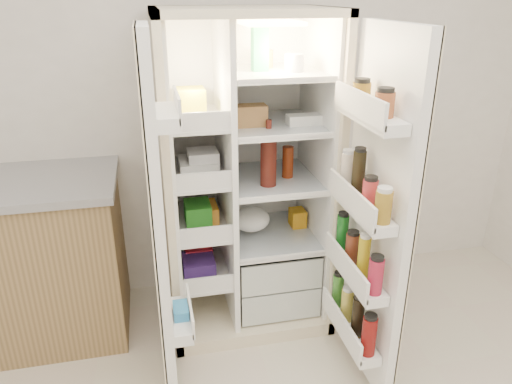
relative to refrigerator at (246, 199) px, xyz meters
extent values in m
cube|color=white|center=(-0.02, 0.35, 0.61)|extent=(4.00, 0.02, 2.70)
cube|color=beige|center=(-0.02, 0.28, 0.16)|extent=(0.92, 0.04, 1.80)
cube|color=beige|center=(-0.46, -0.05, 0.16)|extent=(0.04, 0.70, 1.80)
cube|color=beige|center=(0.42, -0.05, 0.16)|extent=(0.04, 0.70, 1.80)
cube|color=beige|center=(-0.02, -0.05, 1.04)|extent=(0.92, 0.70, 0.04)
cube|color=beige|center=(-0.02, -0.05, -0.70)|extent=(0.92, 0.70, 0.08)
cube|color=white|center=(-0.02, 0.25, 0.18)|extent=(0.84, 0.02, 1.68)
cube|color=white|center=(-0.43, -0.05, 0.18)|extent=(0.02, 0.62, 1.68)
cube|color=white|center=(0.39, -0.05, 0.18)|extent=(0.02, 0.62, 1.68)
cube|color=white|center=(-0.13, -0.05, 0.18)|extent=(0.03, 0.62, 1.68)
cube|color=silver|center=(0.14, -0.07, -0.56)|extent=(0.47, 0.52, 0.19)
cube|color=silver|center=(0.14, -0.07, -0.36)|extent=(0.47, 0.52, 0.19)
cube|color=#FFD18C|center=(0.14, 0.00, 0.98)|extent=(0.30, 0.30, 0.02)
cube|color=white|center=(-0.28, -0.05, -0.39)|extent=(0.28, 0.58, 0.02)
cube|color=white|center=(-0.28, -0.05, -0.09)|extent=(0.28, 0.58, 0.02)
cube|color=white|center=(-0.28, -0.05, 0.21)|extent=(0.28, 0.58, 0.02)
cube|color=white|center=(-0.28, -0.05, 0.51)|extent=(0.28, 0.58, 0.02)
cube|color=silver|center=(0.14, -0.05, -0.22)|extent=(0.49, 0.58, 0.01)
cube|color=silver|center=(0.14, -0.05, 0.14)|extent=(0.49, 0.58, 0.01)
cube|color=silver|center=(0.14, -0.05, 0.46)|extent=(0.49, 0.58, 0.02)
cube|color=silver|center=(0.14, -0.05, 0.74)|extent=(0.49, 0.58, 0.02)
cube|color=red|center=(-0.28, -0.05, -0.33)|extent=(0.16, 0.20, 0.10)
cube|color=green|center=(-0.28, -0.05, -0.02)|extent=(0.14, 0.18, 0.12)
cube|color=white|center=(-0.28, -0.05, 0.25)|extent=(0.20, 0.22, 0.07)
cube|color=yellow|center=(-0.28, -0.05, 0.59)|extent=(0.15, 0.16, 0.14)
cube|color=#4C2B82|center=(-0.28, -0.05, -0.34)|extent=(0.18, 0.20, 0.09)
cube|color=orange|center=(-0.28, -0.05, -0.03)|extent=(0.14, 0.18, 0.10)
cube|color=white|center=(-0.28, -0.05, 0.28)|extent=(0.16, 0.16, 0.12)
sphere|color=orange|center=(0.01, -0.15, -0.62)|extent=(0.07, 0.07, 0.07)
sphere|color=orange|center=(0.10, -0.11, -0.62)|extent=(0.07, 0.07, 0.07)
sphere|color=orange|center=(0.20, -0.15, -0.62)|extent=(0.07, 0.07, 0.07)
sphere|color=orange|center=(0.06, -0.01, -0.62)|extent=(0.07, 0.07, 0.07)
sphere|color=orange|center=(0.16, -0.03, -0.62)|extent=(0.07, 0.07, 0.07)
ellipsoid|color=#457226|center=(0.14, -0.05, -0.34)|extent=(0.26, 0.24, 0.11)
cylinder|color=#501811|center=(0.09, -0.17, 0.28)|extent=(0.09, 0.09, 0.27)
cylinder|color=maroon|center=(0.23, -0.07, 0.23)|extent=(0.06, 0.06, 0.18)
cube|color=#238248|center=(0.07, -0.06, 0.86)|extent=(0.08, 0.08, 0.23)
cylinder|color=silver|center=(0.23, -0.12, 0.79)|extent=(0.10, 0.10, 0.09)
cylinder|color=#AA7C27|center=(0.13, 0.05, 0.79)|extent=(0.07, 0.07, 0.09)
cube|color=silver|center=(0.31, -0.13, 0.49)|extent=(0.21, 0.09, 0.05)
cube|color=#9C6F3E|center=(0.00, -0.10, 0.52)|extent=(0.18, 0.10, 0.11)
ellipsoid|color=white|center=(0.02, -0.04, -0.15)|extent=(0.22, 0.20, 0.14)
cube|color=orange|center=(0.32, 0.01, -0.16)|extent=(0.09, 0.11, 0.11)
cube|color=white|center=(-0.52, -0.60, 0.16)|extent=(0.05, 0.40, 1.72)
cube|color=beige|center=(-0.54, -0.60, 0.16)|extent=(0.01, 0.40, 1.72)
cube|color=white|center=(-0.45, -0.60, -0.34)|extent=(0.09, 0.32, 0.06)
cube|color=white|center=(-0.45, -0.60, 0.66)|extent=(0.09, 0.32, 0.06)
cube|color=#338CCC|center=(-0.45, -0.60, -0.31)|extent=(0.07, 0.12, 0.10)
cube|color=white|center=(0.48, -0.69, 0.16)|extent=(0.05, 0.58, 1.72)
cube|color=beige|center=(0.51, -0.69, 0.16)|extent=(0.01, 0.58, 1.72)
cube|color=white|center=(0.40, -0.69, -0.48)|extent=(0.11, 0.50, 0.05)
cube|color=white|center=(0.40, -0.69, -0.14)|extent=(0.11, 0.50, 0.05)
cube|color=white|center=(0.40, -0.69, 0.21)|extent=(0.11, 0.50, 0.05)
cube|color=white|center=(0.40, -0.69, 0.64)|extent=(0.11, 0.50, 0.05)
cylinder|color=maroon|center=(0.40, -0.89, -0.36)|extent=(0.07, 0.07, 0.20)
cylinder|color=black|center=(0.40, -0.76, -0.35)|extent=(0.06, 0.06, 0.22)
cylinder|color=gold|center=(0.40, -0.63, -0.37)|extent=(0.06, 0.06, 0.18)
cylinder|color=#39812B|center=(0.40, -0.50, -0.36)|extent=(0.06, 0.06, 0.19)
cylinder|color=maroon|center=(0.40, -0.89, -0.03)|extent=(0.07, 0.07, 0.17)
cylinder|color=gold|center=(0.40, -0.76, -0.01)|extent=(0.06, 0.06, 0.21)
cylinder|color=maroon|center=(0.40, -0.63, -0.04)|extent=(0.07, 0.07, 0.16)
cylinder|color=#16631D|center=(0.40, -0.50, -0.02)|extent=(0.06, 0.06, 0.20)
cylinder|color=olive|center=(0.40, -0.89, 0.30)|extent=(0.07, 0.07, 0.14)
cylinder|color=#BB3032|center=(0.40, -0.76, 0.30)|extent=(0.07, 0.07, 0.14)
cylinder|color=black|center=(0.40, -0.63, 0.35)|extent=(0.06, 0.06, 0.23)
cylinder|color=beige|center=(0.40, -0.50, 0.32)|extent=(0.06, 0.06, 0.18)
cylinder|color=brown|center=(0.40, -0.81, 0.71)|extent=(0.08, 0.08, 0.10)
cylinder|color=#9B6E1C|center=(0.40, -0.59, 0.71)|extent=(0.08, 0.08, 0.10)
cube|color=olive|center=(-1.38, 0.03, -0.29)|extent=(1.27, 0.66, 0.91)
camera|label=1|loc=(-0.51, -2.56, 1.13)|focal=34.00mm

